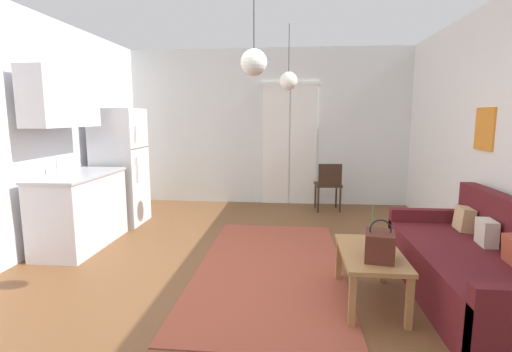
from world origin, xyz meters
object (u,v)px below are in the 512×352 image
Objects in this scene: coffee_table at (370,258)px; refrigerator at (120,167)px; bamboo_vase at (371,239)px; pendant_lamp_near at (254,62)px; accent_chair at (329,183)px; couch at (481,271)px; handbag at (380,246)px; pendant_lamp_far at (289,81)px.

coffee_table is 3.87m from refrigerator.
bamboo_vase is 0.23× the size of refrigerator.
refrigerator is at bearing 145.59° from coffee_table.
pendant_lamp_near is (2.19, -2.24, 1.15)m from refrigerator.
bamboo_vase is at bearing 86.65° from accent_chair.
refrigerator is at bearing 146.31° from bamboo_vase.
refrigerator is at bearing 134.40° from pendant_lamp_near.
handbag is at bearing -164.34° from couch.
handbag is 3.37m from accent_chair.
coffee_table is 0.55× the size of refrigerator.
pendant_lamp_near reaches higher than couch.
accent_chair is 0.93× the size of pendant_lamp_near.
refrigerator reaches higher than bamboo_vase.
couch reaches higher than handbag.
pendant_lamp_far is at bearing 109.91° from coffee_table.
couch is 2.35× the size of pendant_lamp_near.
pendant_lamp_near reaches higher than bamboo_vase.
couch is at bearing -49.60° from pendant_lamp_far.
accent_chair is (-0.07, 3.13, -0.06)m from bamboo_vase.
couch is 5.19× the size of bamboo_vase.
couch is 2.20× the size of coffee_table.
couch is 4.65m from refrigerator.
coffee_table is at bearing 3.90° from pendant_lamp_near.
handbag is (-0.90, -0.25, 0.28)m from couch.
accent_chair is (-0.99, 3.12, 0.19)m from couch.
bamboo_vase is 2.58m from pendant_lamp_far.
couch is 0.98m from handbag.
bamboo_vase is at bearing 93.85° from handbag.
refrigerator is 2.01× the size of pendant_lamp_far.
handbag is 0.39× the size of pendant_lamp_far.
bamboo_vase is 3.14m from accent_chair.
handbag is (0.03, -0.19, 0.18)m from coffee_table.
pendant_lamp_far reaches higher than coffee_table.
pendant_lamp_near reaches higher than refrigerator.
pendant_lamp_far reaches higher than refrigerator.
coffee_table is 1.07× the size of pendant_lamp_near.
bamboo_vase reaches higher than handbag.
couch is 0.95m from bamboo_vase.
bamboo_vase is 3.84m from refrigerator.
pendant_lamp_near and pendant_lamp_far have the same top height.
coffee_table is 1.11× the size of pendant_lamp_far.
bamboo_vase is 0.49× the size of accent_chair.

